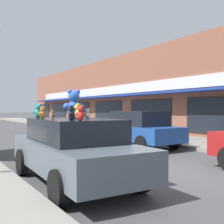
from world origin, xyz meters
name	(u,v)px	position (x,y,z in m)	size (l,w,h in m)	color
ground_plane	(161,171)	(0.00, 0.00, 0.00)	(260.00, 260.00, 0.00)	#424244
storefront_row	(161,96)	(13.45, 14.73, 3.06)	(13.38, 39.10, 6.13)	brown
plush_art_car	(74,149)	(-2.66, 0.13, 0.82)	(2.13, 4.66, 1.53)	#4C5660
teddy_bear_giant	(74,105)	(-2.58, 0.30, 1.87)	(0.53, 0.34, 0.71)	blue
teddy_bear_teal	(38,111)	(-3.23, 1.06, 1.71)	(0.28, 0.19, 0.37)	teal
teddy_bear_yellow	(78,111)	(-2.69, -0.15, 1.71)	(0.21, 0.28, 0.37)	yellow
teddy_bear_black	(71,113)	(-3.10, -0.69, 1.68)	(0.19, 0.23, 0.31)	black
teddy_bear_brown	(53,114)	(-2.81, 1.13, 1.63)	(0.12, 0.16, 0.21)	olive
teddy_bear_white	(87,114)	(-2.23, 0.26, 1.65)	(0.18, 0.15, 0.25)	white
teddy_bear_red	(80,113)	(-3.03, -0.97, 1.68)	(0.22, 0.19, 0.31)	red
teddy_bear_orange	(42,113)	(-3.26, 0.63, 1.67)	(0.22, 0.18, 0.30)	orange
parked_car_far_center	(139,128)	(2.49, 4.21, 0.87)	(2.03, 4.32, 1.66)	#1E4793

